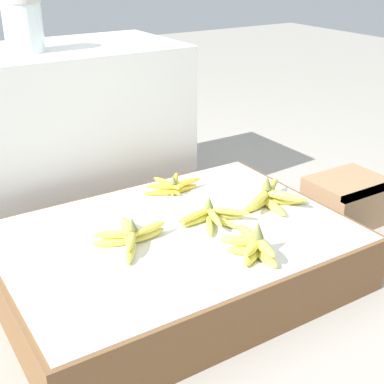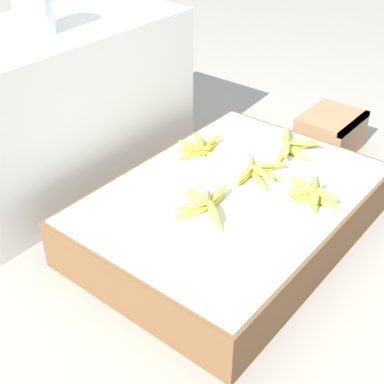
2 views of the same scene
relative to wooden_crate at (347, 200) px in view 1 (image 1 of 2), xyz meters
name	(u,v)px [view 1 (image 1 of 2)]	position (x,y,z in m)	size (l,w,h in m)	color
ground_plane	(175,282)	(-0.83, -0.01, -0.10)	(10.00, 10.00, 0.00)	gray
display_platform	(175,257)	(-0.83, -0.01, 0.00)	(1.13, 0.81, 0.20)	brown
back_vendor_table	(51,131)	(-0.96, 0.80, 0.24)	(1.11, 0.56, 0.68)	white
wooden_crate	(347,200)	(0.00, 0.00, 0.00)	(0.30, 0.24, 0.19)	#997551
banana_bunch_front_midright	(253,246)	(-0.71, -0.26, 0.14)	(0.13, 0.22, 0.11)	gold
banana_bunch_middle_midleft	(130,236)	(-0.99, 0.00, 0.13)	(0.25, 0.25, 0.10)	#DBCC4C
banana_bunch_middle_midright	(212,217)	(-0.69, -0.03, 0.13)	(0.25, 0.16, 0.09)	gold
banana_bunch_middle_right	(271,197)	(-0.44, -0.02, 0.13)	(0.27, 0.22, 0.11)	#DBCC4C
banana_bunch_back_midright	(172,186)	(-0.68, 0.27, 0.12)	(0.24, 0.15, 0.08)	gold
glass_jar	(23,25)	(-1.03, 0.76, 0.69)	(0.15, 0.15, 0.20)	silver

